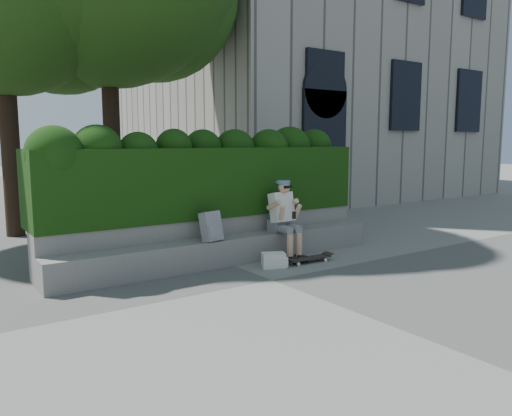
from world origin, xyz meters
TOP-DOWN VIEW (x-y plane):
  - ground at (0.00, 0.00)m, footprint 80.00×80.00m
  - bench_ledge at (0.00, 1.25)m, footprint 6.00×0.45m
  - planter_wall at (0.00, 1.73)m, footprint 6.00×0.50m
  - hedge at (0.00, 1.95)m, footprint 6.00×1.00m
  - building at (9.00, 11.00)m, footprint 12.00×12.00m
  - person at (1.04, 1.07)m, footprint 0.40×0.76m
  - skateboard at (1.18, 0.53)m, footprint 0.84×0.24m
  - backpack_plaid at (-0.38, 1.15)m, footprint 0.36×0.25m
  - backpack_ground at (0.47, 0.60)m, footprint 0.45×0.40m

SIDE VIEW (x-z plane):
  - ground at x=0.00m, z-range 0.00..0.00m
  - skateboard at x=1.18m, z-range 0.03..0.12m
  - backpack_ground at x=0.47m, z-range 0.00..0.24m
  - bench_ledge at x=0.00m, z-range 0.00..0.45m
  - planter_wall at x=0.00m, z-range 0.00..0.75m
  - backpack_plaid at x=-0.38m, z-range 0.45..0.93m
  - person at x=1.04m, z-range 0.06..1.44m
  - hedge at x=0.00m, z-range 0.75..1.95m
  - building at x=9.00m, z-range 0.00..15.00m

